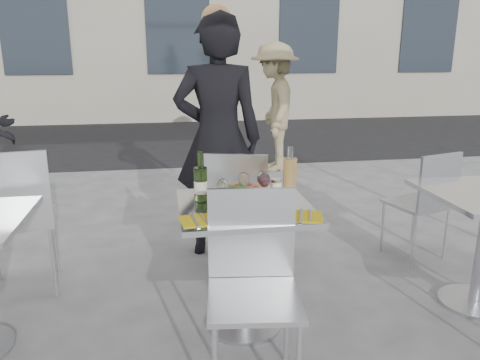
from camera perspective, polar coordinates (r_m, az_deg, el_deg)
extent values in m
plane|color=#5E5E60|center=(2.90, 0.51, -17.24)|extent=(80.00, 80.00, 0.00)
cube|color=black|center=(9.05, -6.64, 5.26)|extent=(24.00, 5.00, 0.00)
cylinder|color=#B7BABF|center=(2.89, 0.51, -17.04)|extent=(0.44, 0.44, 0.02)
cylinder|color=#B7BABF|center=(2.72, 0.53, -10.65)|extent=(0.07, 0.07, 0.72)
cube|color=silver|center=(2.58, 0.55, -3.33)|extent=(0.72, 0.72, 0.03)
cylinder|color=#B7BABF|center=(3.45, 26.62, -13.12)|extent=(0.44, 0.44, 0.02)
cylinder|color=silver|center=(3.59, 3.22, -6.57)|extent=(0.02, 0.02, 0.45)
cylinder|color=silver|center=(3.63, -2.48, -6.31)|extent=(0.02, 0.02, 0.45)
cylinder|color=silver|center=(3.26, 2.75, -8.91)|extent=(0.02, 0.02, 0.45)
cylinder|color=silver|center=(3.30, -3.55, -8.58)|extent=(0.02, 0.02, 0.45)
cube|color=silver|center=(3.35, -0.02, -3.85)|extent=(0.52, 0.52, 0.02)
cube|color=silver|center=(3.08, -0.52, -0.91)|extent=(0.41, 0.15, 0.45)
cylinder|color=silver|center=(2.48, -3.01, -17.14)|extent=(0.02, 0.02, 0.45)
cylinder|color=silver|center=(2.50, 5.72, -16.89)|extent=(0.02, 0.02, 0.45)
cube|color=silver|center=(2.21, 1.74, -14.37)|extent=(0.47, 0.47, 0.03)
cube|color=silver|center=(2.30, 1.40, -6.47)|extent=(0.42, 0.08, 0.45)
cylinder|color=silver|center=(3.67, -21.64, -6.89)|extent=(0.03, 0.03, 0.48)
cylinder|color=silver|center=(3.32, -21.79, -9.29)|extent=(0.03, 0.03, 0.48)
cube|color=silver|center=(3.42, -25.33, -4.40)|extent=(0.52, 0.52, 0.03)
cube|color=silver|center=(3.14, -26.21, -1.29)|extent=(0.45, 0.11, 0.48)
cylinder|color=silver|center=(4.16, 20.38, -4.65)|extent=(0.02, 0.02, 0.42)
cylinder|color=silver|center=(3.94, 16.95, -5.46)|extent=(0.02, 0.02, 0.42)
cylinder|color=silver|center=(3.95, 23.81, -6.04)|extent=(0.02, 0.02, 0.42)
cylinder|color=silver|center=(3.72, 20.38, -7.01)|extent=(0.02, 0.02, 0.42)
cube|color=silver|center=(3.87, 20.68, -2.75)|extent=(0.48, 0.48, 0.02)
cube|color=silver|center=(3.69, 23.14, -0.27)|extent=(0.38, 0.13, 0.42)
imported|color=black|center=(3.58, -2.71, 5.03)|extent=(0.73, 0.54, 1.84)
imported|color=#948760|center=(6.34, 4.21, 8.83)|extent=(0.78, 1.18, 1.70)
cylinder|color=tan|center=(2.41, 0.72, -4.05)|extent=(0.30, 0.30, 0.02)
cylinder|color=#C7B781|center=(2.41, 0.72, -3.83)|extent=(0.26, 0.26, 0.00)
cylinder|color=white|center=(2.78, 0.40, -1.50)|extent=(0.32, 0.32, 0.01)
cylinder|color=tan|center=(2.77, 0.40, -1.20)|extent=(0.28, 0.28, 0.02)
cylinder|color=#C7B781|center=(2.77, 0.40, -1.00)|extent=(0.24, 0.24, 0.00)
cylinder|color=white|center=(2.64, -0.28, -2.37)|extent=(0.22, 0.22, 0.01)
ellipsoid|color=#1F5B16|center=(2.63, -0.28, -1.56)|extent=(0.15, 0.15, 0.08)
sphere|color=#B21914|center=(2.66, 0.51, -1.19)|extent=(0.03, 0.03, 0.03)
cylinder|color=#34511E|center=(2.59, -4.81, -0.62)|extent=(0.07, 0.07, 0.20)
cone|color=#34511E|center=(2.57, -4.86, 1.52)|extent=(0.07, 0.07, 0.03)
cylinder|color=#34511E|center=(2.56, -4.88, 2.50)|extent=(0.03, 0.03, 0.10)
cylinder|color=silver|center=(2.60, -4.81, -0.84)|extent=(0.07, 0.08, 0.07)
cylinder|color=#E9BD63|center=(2.74, 6.08, 0.41)|extent=(0.08, 0.08, 0.22)
cylinder|color=white|center=(2.70, 6.17, 3.28)|extent=(0.03, 0.03, 0.08)
cylinder|color=white|center=(2.70, 4.39, -1.16)|extent=(0.06, 0.06, 0.09)
cylinder|color=silver|center=(2.69, 4.41, -0.08)|extent=(0.06, 0.06, 0.02)
cylinder|color=white|center=(2.54, -2.06, -3.20)|extent=(0.06, 0.06, 0.00)
cylinder|color=white|center=(2.53, -2.07, -2.27)|extent=(0.01, 0.01, 0.09)
ellipsoid|color=white|center=(2.51, -2.09, -0.75)|extent=(0.07, 0.07, 0.08)
ellipsoid|color=#CABB8E|center=(2.51, -2.08, -0.97)|extent=(0.05, 0.05, 0.05)
cylinder|color=white|center=(2.68, 0.47, -2.24)|extent=(0.06, 0.06, 0.00)
cylinder|color=white|center=(2.66, 0.48, -1.36)|extent=(0.01, 0.01, 0.09)
ellipsoid|color=white|center=(2.65, 0.48, 0.10)|extent=(0.07, 0.07, 0.08)
ellipsoid|color=#CABB8E|center=(2.65, 0.48, -0.11)|extent=(0.05, 0.05, 0.05)
cylinder|color=white|center=(2.67, 2.96, -2.33)|extent=(0.06, 0.06, 0.00)
cylinder|color=white|center=(2.65, 2.97, -1.45)|extent=(0.01, 0.01, 0.09)
ellipsoid|color=white|center=(2.64, 2.99, 0.01)|extent=(0.07, 0.07, 0.08)
ellipsoid|color=#480A10|center=(2.64, 2.99, -0.20)|extent=(0.05, 0.05, 0.05)
cylinder|color=white|center=(2.71, 2.77, -2.04)|extent=(0.06, 0.06, 0.00)
cylinder|color=white|center=(2.70, 2.78, -1.17)|extent=(0.01, 0.01, 0.09)
ellipsoid|color=white|center=(2.68, 2.80, 0.27)|extent=(0.07, 0.07, 0.08)
ellipsoid|color=#480A10|center=(2.68, 2.79, 0.06)|extent=(0.05, 0.05, 0.05)
cube|color=gold|center=(2.34, -5.08, -4.90)|extent=(0.20, 0.20, 0.00)
cube|color=#B7BABF|center=(2.34, -5.58, -4.84)|extent=(0.04, 0.20, 0.00)
cube|color=#B7BABF|center=(2.34, -4.35, -4.78)|extent=(0.03, 0.18, 0.00)
cube|color=gold|center=(2.41, 7.88, -4.37)|extent=(0.23, 0.23, 0.00)
cube|color=#B7BABF|center=(2.41, 7.43, -4.31)|extent=(0.08, 0.19, 0.00)
cube|color=#B7BABF|center=(2.42, 8.57, -4.23)|extent=(0.07, 0.17, 0.00)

